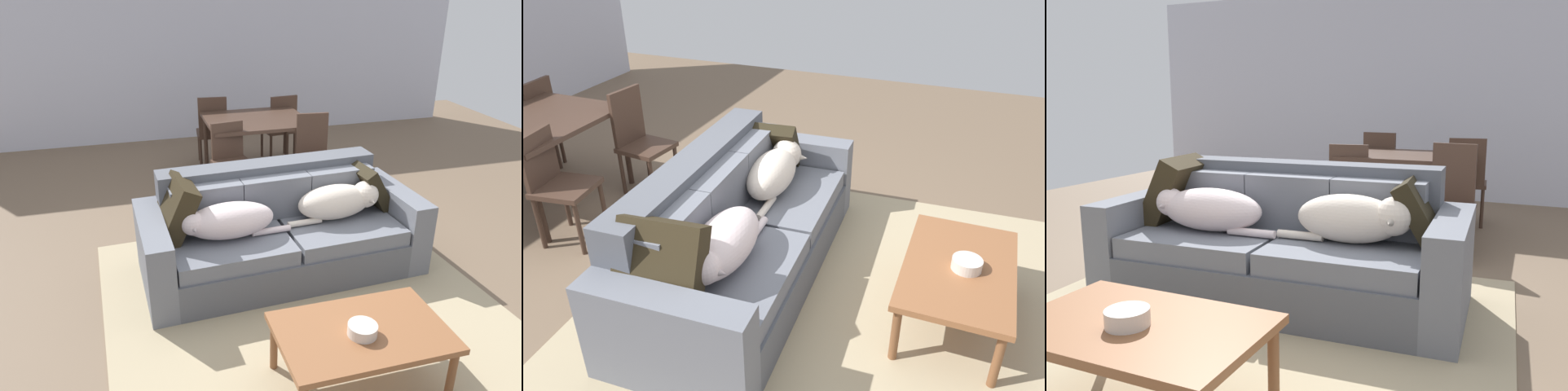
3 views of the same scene
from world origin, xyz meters
TOP-DOWN VIEW (x-y plane):
  - ground_plane at (0.00, 0.00)m, footprint 10.00×10.00m
  - back_partition at (0.00, 4.00)m, footprint 8.00×0.12m
  - area_rug at (-0.09, -0.70)m, footprint 3.08×3.17m
  - couch at (-0.10, 0.00)m, footprint 2.37×1.07m
  - dog_on_left_cushion at (-0.58, -0.16)m, footprint 0.88×0.37m
  - dog_on_right_cushion at (0.42, -0.07)m, footprint 0.83×0.34m
  - throw_pillow_by_left_arm at (-0.96, 0.01)m, footprint 0.39×0.51m
  - throw_pillow_by_right_arm at (0.76, 0.10)m, footprint 0.35×0.44m
  - coffee_table at (-0.04, -1.46)m, footprint 1.03×0.64m
  - bowl_on_coffee_table at (-0.06, -1.49)m, footprint 0.18×0.18m
  - dining_table at (0.24, 2.00)m, footprint 1.18×0.96m
  - dining_chair_near_left at (-0.19, 1.45)m, footprint 0.45×0.45m
  - dining_chair_near_right at (0.74, 1.38)m, footprint 0.44×0.44m
  - dining_chair_far_left at (-0.17, 2.62)m, footprint 0.44×0.44m
  - dining_chair_far_right at (0.73, 2.56)m, footprint 0.43×0.43m

SIDE VIEW (x-z plane):
  - ground_plane at x=0.00m, z-range 0.00..0.00m
  - area_rug at x=-0.09m, z-range 0.00..0.01m
  - couch at x=-0.10m, z-range -0.10..0.77m
  - coffee_table at x=-0.04m, z-range 0.16..0.59m
  - bowl_on_coffee_table at x=-0.06m, z-range 0.42..0.49m
  - dining_chair_far_right at x=0.73m, z-range 0.04..0.95m
  - dining_chair_near_left at x=-0.19m, z-range 0.06..0.95m
  - dining_chair_far_left at x=-0.17m, z-range 0.04..0.98m
  - dining_chair_near_right at x=0.74m, z-range 0.04..0.98m
  - dog_on_left_cushion at x=-0.58m, z-range 0.45..0.73m
  - dog_on_right_cushion at x=0.42m, z-range 0.45..0.75m
  - throw_pillow_by_right_arm at x=0.76m, z-range 0.43..0.84m
  - throw_pillow_by_left_arm at x=-0.96m, z-range 0.41..0.91m
  - dining_table at x=0.24m, z-range 0.31..1.09m
  - back_partition at x=0.00m, z-range 0.00..2.70m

